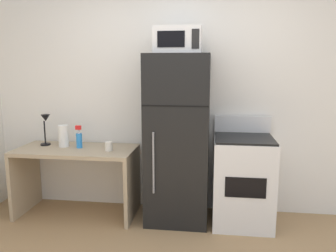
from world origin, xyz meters
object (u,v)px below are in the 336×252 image
(oven_range, at_px, (243,180))
(refrigerator, at_px, (178,140))
(desk, at_px, (77,168))
(paper_towel_roll, at_px, (63,136))
(desk_lamp, at_px, (45,124))
(coffee_mug, at_px, (109,146))
(microwave, at_px, (178,40))
(spray_bottle, at_px, (79,139))

(oven_range, bearing_deg, refrigerator, 179.55)
(desk, height_order, paper_towel_roll, paper_towel_roll)
(desk_lamp, height_order, coffee_mug, desk_lamp)
(refrigerator, distance_m, microwave, 1.01)
(desk_lamp, distance_m, oven_range, 2.24)
(refrigerator, bearing_deg, desk, -179.03)
(refrigerator, bearing_deg, desk_lamp, 177.25)
(desk, xyz_separation_m, spray_bottle, (0.03, 0.03, 0.32))
(desk, bearing_deg, oven_range, 0.43)
(paper_towel_roll, distance_m, spray_bottle, 0.19)
(desk_lamp, distance_m, spray_bottle, 0.44)
(desk_lamp, xyz_separation_m, spray_bottle, (0.41, -0.06, -0.14))
(desk, xyz_separation_m, oven_range, (1.79, 0.01, -0.07))
(desk_lamp, bearing_deg, refrigerator, -2.75)
(oven_range, bearing_deg, desk_lamp, 177.97)
(paper_towel_roll, relative_size, spray_bottle, 0.96)
(desk_lamp, relative_size, spray_bottle, 1.42)
(paper_towel_roll, xyz_separation_m, oven_range, (1.95, -0.05, -0.40))
(spray_bottle, bearing_deg, desk, -133.00)
(desk, xyz_separation_m, coffee_mug, (0.39, -0.05, 0.26))
(oven_range, bearing_deg, spray_bottle, 179.46)
(spray_bottle, height_order, refrigerator, refrigerator)
(spray_bottle, bearing_deg, microwave, -1.72)
(desk, bearing_deg, spray_bottle, 47.00)
(paper_towel_roll, height_order, refrigerator, refrigerator)
(desk_lamp, height_order, spray_bottle, desk_lamp)
(desk, relative_size, oven_range, 1.17)
(paper_towel_roll, distance_m, refrigerator, 1.27)
(paper_towel_roll, bearing_deg, desk_lamp, 171.79)
(desk_lamp, xyz_separation_m, coffee_mug, (0.77, -0.14, -0.19))
(coffee_mug, bearing_deg, spray_bottle, 167.02)
(microwave, bearing_deg, oven_range, 1.34)
(desk, distance_m, refrigerator, 1.16)
(paper_towel_roll, xyz_separation_m, refrigerator, (1.27, -0.04, 0.01))
(coffee_mug, bearing_deg, paper_towel_roll, 168.55)
(desk_lamp, distance_m, paper_towel_roll, 0.25)
(paper_towel_roll, height_order, spray_bottle, spray_bottle)
(desk_lamp, height_order, paper_towel_roll, desk_lamp)
(refrigerator, relative_size, oven_range, 1.59)
(desk_lamp, bearing_deg, microwave, -3.56)
(desk_lamp, bearing_deg, desk, -13.31)
(microwave, xyz_separation_m, oven_range, (0.68, 0.02, -1.42))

